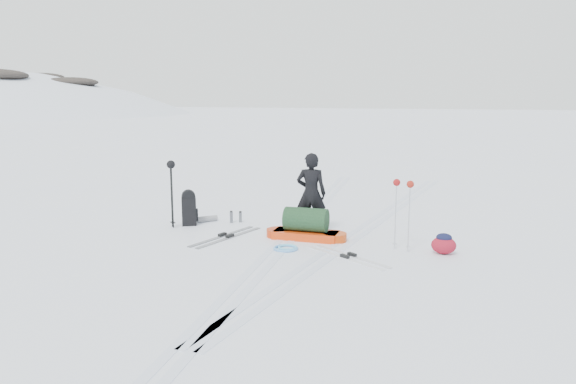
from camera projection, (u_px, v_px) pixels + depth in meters
name	position (u px, v px, depth m)	size (l,w,h in m)	color
ground	(285.00, 242.00, 11.15)	(200.00, 200.00, 0.00)	white
ski_tracks	(325.00, 234.00, 11.79)	(3.38, 17.97, 0.01)	silver
skier	(311.00, 193.00, 11.70)	(0.62, 0.41, 1.71)	black
pulk_sled	(306.00, 227.00, 11.34)	(1.67, 0.55, 0.64)	red
expedition_rucksack	(191.00, 209.00, 12.54)	(0.64, 0.83, 0.80)	black
ski_poles_black	(171.00, 173.00, 12.16)	(0.19, 0.19, 1.49)	black
ski_poles_silver	(403.00, 191.00, 10.36)	(0.40, 0.27, 1.34)	silver
touring_skis_grey	(226.00, 236.00, 11.51)	(0.82, 2.00, 0.07)	#93979B
touring_skis_white	(348.00, 257.00, 10.08)	(1.68, 1.25, 0.07)	silver
rope_coil	(286.00, 248.00, 10.61)	(0.57, 0.57, 0.06)	#61AAED
small_daypack	(444.00, 244.00, 10.29)	(0.49, 0.39, 0.39)	maroon
thermos_pair	(236.00, 217.00, 12.81)	(0.26, 0.19, 0.28)	slate
stuff_sack	(303.00, 224.00, 12.14)	(0.45, 0.38, 0.24)	black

